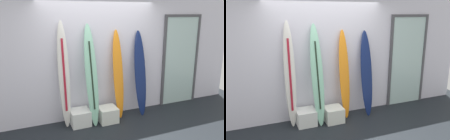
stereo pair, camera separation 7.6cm
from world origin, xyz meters
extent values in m
cube|color=silver|center=(0.00, 1.30, 1.40)|extent=(7.20, 0.20, 2.80)
ellipsoid|color=silver|center=(-0.81, 1.03, 1.07)|extent=(0.23, 0.31, 2.14)
cube|color=#A8182A|center=(-0.81, 1.00, 1.08)|extent=(0.04, 0.17, 1.44)
cone|color=black|center=(-0.81, 0.97, 0.19)|extent=(0.07, 0.08, 0.11)
ellipsoid|color=#89CBAC|center=(-0.27, 0.93, 1.04)|extent=(0.26, 0.50, 2.08)
cube|color=black|center=(-0.27, 0.89, 1.05)|extent=(0.03, 0.29, 1.36)
cone|color=black|center=(-0.27, 0.79, 0.18)|extent=(0.07, 0.09, 0.11)
ellipsoid|color=orange|center=(0.36, 1.01, 0.97)|extent=(0.24, 0.35, 1.93)
cone|color=black|center=(0.36, 0.94, 0.17)|extent=(0.07, 0.08, 0.11)
ellipsoid|color=#111F50|center=(0.88, 0.97, 0.95)|extent=(0.29, 0.44, 1.90)
cube|color=silver|center=(0.05, 0.84, 0.16)|extent=(0.39, 0.39, 0.32)
cube|color=silver|center=(-0.54, 0.92, 0.16)|extent=(0.39, 0.39, 0.32)
cube|color=silver|center=(2.13, 1.18, 1.09)|extent=(0.93, 0.02, 2.17)
cube|color=#47474C|center=(1.64, 1.18, 1.09)|extent=(0.06, 0.06, 2.17)
cube|color=#47474C|center=(2.62, 1.18, 1.09)|extent=(0.06, 0.06, 2.17)
cube|color=#47474C|center=(2.13, 1.18, 2.20)|extent=(1.05, 0.06, 0.06)
camera|label=1|loc=(-1.55, -3.33, 2.29)|focal=36.36mm
camera|label=2|loc=(-1.48, -3.36, 2.29)|focal=36.36mm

